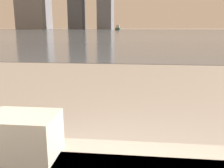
% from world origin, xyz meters
% --- Properties ---
extents(towel_stack, '(0.25, 0.18, 0.16)m').
position_xyz_m(towel_stack, '(-0.17, 0.90, 0.62)').
color(towel_stack, silver).
rests_on(towel_stack, bathtub).
extents(harbor_water, '(180.00, 110.00, 0.01)m').
position_xyz_m(harbor_water, '(0.00, 62.00, 0.01)').
color(harbor_water, slate).
rests_on(harbor_water, ground_plane).
extents(harbor_boat_1, '(1.52, 4.30, 1.61)m').
position_xyz_m(harbor_boat_1, '(-6.94, 83.70, 0.58)').
color(harbor_boat_1, '#335647').
rests_on(harbor_boat_1, harbor_water).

